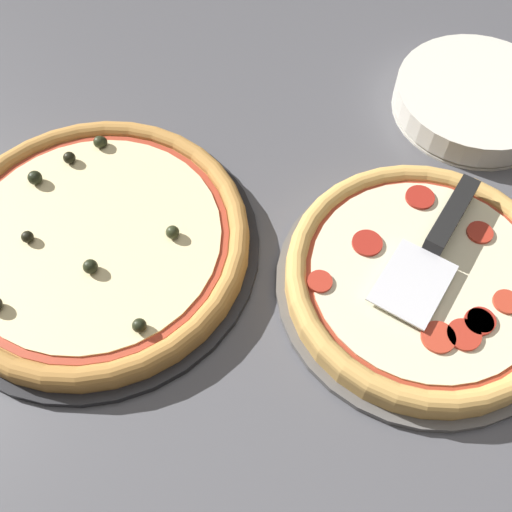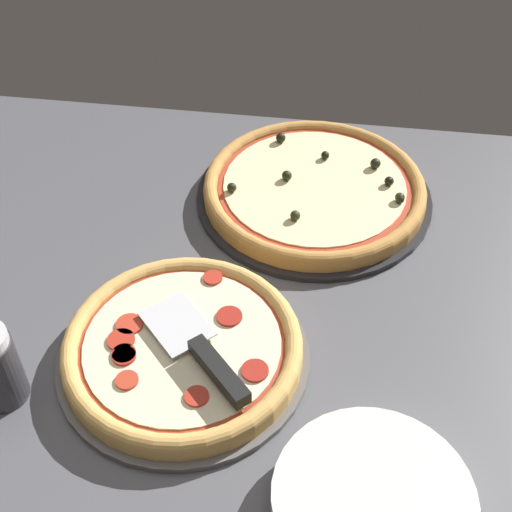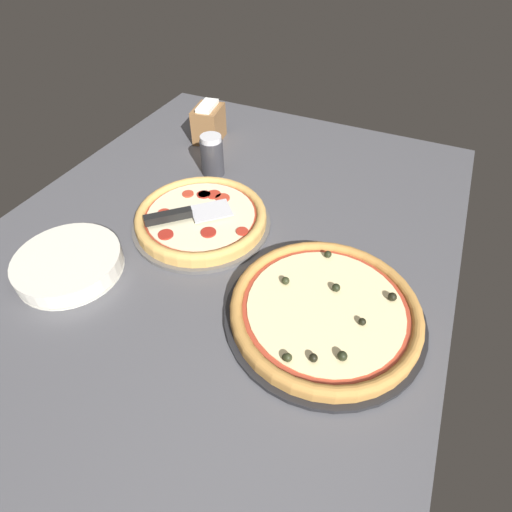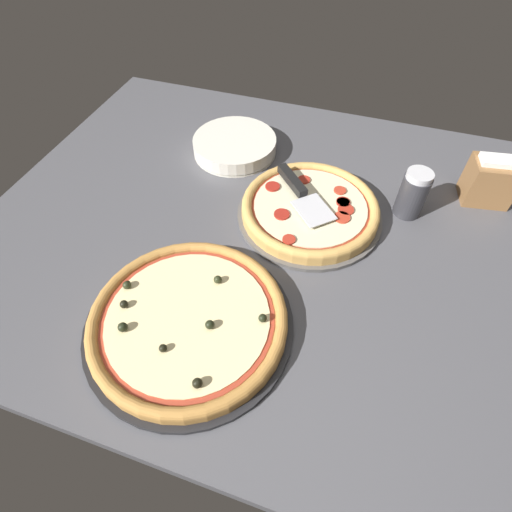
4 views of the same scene
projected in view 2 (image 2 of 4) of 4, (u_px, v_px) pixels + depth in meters
The scene contains 7 objects.
ground_plane at pixel (218, 337), 100.79cm from camera, with size 141.14×107.22×3.60cm, color #4C4C51.
pizza_pan_front at pixel (184, 357), 95.43cm from camera, with size 33.85×33.85×1.00cm, color #565451.
pizza_front at pixel (183, 347), 93.90cm from camera, with size 31.82×31.82×3.30cm.
pizza_pan_back at pixel (314, 197), 119.46cm from camera, with size 39.25×39.25×1.00cm, color black.
pizza_back at pixel (314, 188), 118.09cm from camera, with size 36.90×36.90×3.96cm.
serving_spatula at pixel (208, 359), 89.44cm from camera, with size 17.32×17.99×2.00cm.
plate_stack at pixel (372, 504), 78.83cm from camera, with size 22.61×22.61×4.20cm.
Camera 2 is at (14.25, -62.69, 76.86)cm, focal length 50.00 mm.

